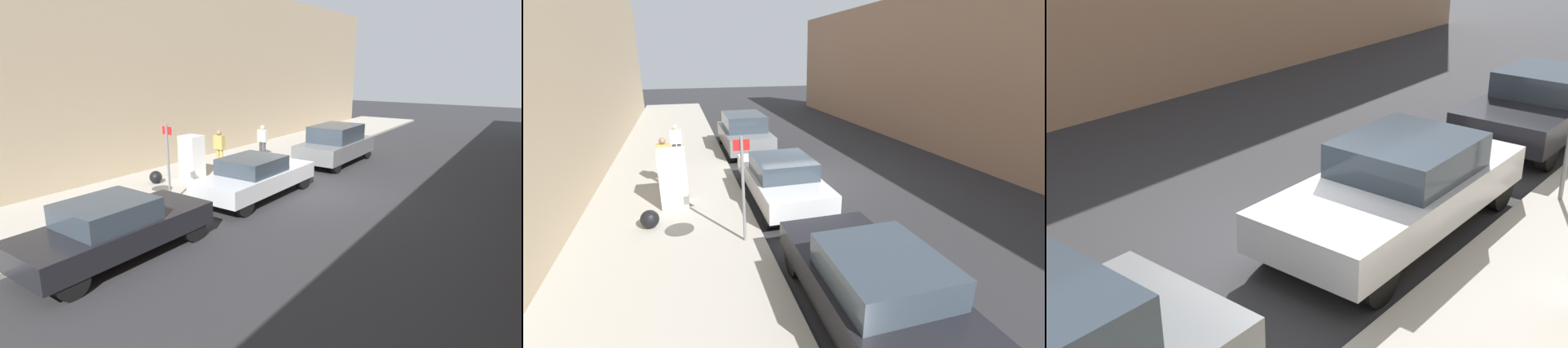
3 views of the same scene
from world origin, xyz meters
TOP-DOWN VIEW (x-y plane):
  - ground_plane at (0.00, 0.00)m, footprint 80.00×80.00m
  - parked_sedan_dark at (-1.25, -6.95)m, footprint 1.86×4.42m
  - parked_sedan_silver at (-1.25, -1.51)m, footprint 1.86×4.64m

SIDE VIEW (x-z plane):
  - ground_plane at x=0.00m, z-range 0.00..0.00m
  - parked_sedan_dark at x=-1.25m, z-range 0.03..1.42m
  - parked_sedan_silver at x=-1.25m, z-range 0.03..1.43m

